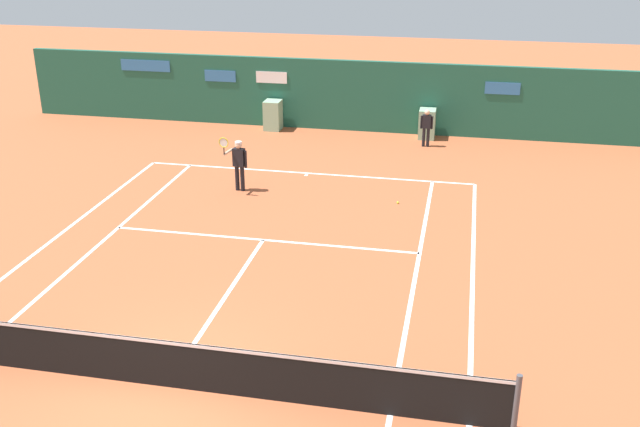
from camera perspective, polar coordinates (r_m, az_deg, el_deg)
The scene contains 6 objects.
ground_plane at distance 14.06m, azimuth -11.00°, elevation -11.71°, with size 80.00×80.00×0.01m.
tennis_net at distance 13.34m, azimuth -12.09°, elevation -11.23°, with size 12.10×0.10×1.07m.
sponsor_back_wall at distance 28.23m, azimuth 1.36°, elevation 9.11°, with size 25.00×1.02×2.68m.
player_on_baseline at distance 21.96m, azimuth -6.37°, elevation 4.08°, with size 0.69×0.64×1.78m.
ball_kid_centre_post at distance 26.45m, azimuth 8.29°, elevation 6.80°, with size 0.45×0.19×1.35m.
tennis_ball_near_service_line at distance 21.24m, azimuth 6.08°, elevation 0.86°, with size 0.07×0.07×0.07m, color #CCE033.
Camera 1 is at (4.85, -10.07, 7.80)m, focal length 41.11 mm.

